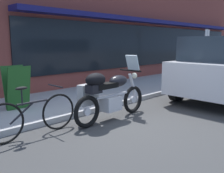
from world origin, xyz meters
TOP-DOWN VIEW (x-y plane):
  - ground_plane at (0.00, 0.00)m, footprint 80.00×80.00m
  - storefront_building at (6.96, 4.07)m, footprint 21.91×0.90m
  - sidewalk_curb at (9.00, 2.53)m, footprint 30.00×2.77m
  - touring_motorcycle at (-0.19, 0.49)m, footprint 2.16×0.64m
  - parked_bicycle at (-1.80, 0.79)m, footprint 1.78×0.48m
  - sandwich_board_sign at (-1.30, 2.43)m, footprint 0.55×0.43m
  - parking_sign_pole at (7.73, 1.86)m, footprint 0.44×0.07m

SIDE VIEW (x-z plane):
  - ground_plane at x=0.00m, z-range 0.00..0.00m
  - sidewalk_curb at x=9.00m, z-range 0.00..0.12m
  - parked_bicycle at x=-1.80m, z-range -0.09..0.86m
  - touring_motorcycle at x=-0.19m, z-range -0.09..1.32m
  - sandwich_board_sign at x=-1.30m, z-range 0.13..1.16m
  - parking_sign_pole at x=7.73m, z-range 0.34..2.55m
  - storefront_building at x=6.96m, z-range -0.07..6.49m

